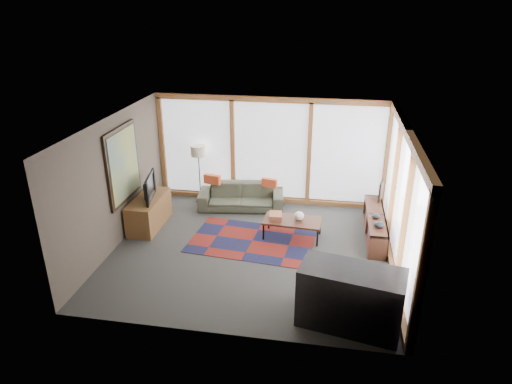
% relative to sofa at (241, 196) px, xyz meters
% --- Properties ---
extents(ground, '(5.50, 5.50, 0.00)m').
position_rel_sofa_xyz_m(ground, '(0.62, -1.94, -0.29)').
color(ground, '#2F2F2D').
rests_on(ground, ground).
extents(room_envelope, '(5.52, 5.02, 2.62)m').
position_rel_sofa_xyz_m(room_envelope, '(1.12, -1.38, 1.25)').
color(room_envelope, '#473B32').
rests_on(room_envelope, ground).
extents(rug, '(2.65, 1.84, 0.01)m').
position_rel_sofa_xyz_m(rug, '(0.55, -1.57, -0.29)').
color(rug, maroon).
rests_on(rug, ground).
extents(sofa, '(2.07, 1.02, 0.58)m').
position_rel_sofa_xyz_m(sofa, '(0.00, 0.00, 0.00)').
color(sofa, '#303327').
rests_on(sofa, ground).
extents(pillow_left, '(0.42, 0.20, 0.22)m').
position_rel_sofa_xyz_m(pillow_left, '(-0.69, -0.02, 0.40)').
color(pillow_left, '#C74A24').
rests_on(pillow_left, sofa).
extents(pillow_right, '(0.38, 0.19, 0.20)m').
position_rel_sofa_xyz_m(pillow_right, '(0.68, 0.01, 0.39)').
color(pillow_right, '#C74A24').
rests_on(pillow_right, sofa).
extents(floor_lamp, '(0.36, 0.36, 1.44)m').
position_rel_sofa_xyz_m(floor_lamp, '(-1.07, 0.21, 0.43)').
color(floor_lamp, '#302416').
rests_on(floor_lamp, ground).
extents(coffee_table, '(1.23, 0.68, 0.40)m').
position_rel_sofa_xyz_m(coffee_table, '(1.34, -1.25, -0.09)').
color(coffee_table, '#331810').
rests_on(coffee_table, ground).
extents(book_stack, '(0.29, 0.35, 0.11)m').
position_rel_sofa_xyz_m(book_stack, '(0.99, -1.23, 0.16)').
color(book_stack, '#985033').
rests_on(book_stack, coffee_table).
extents(vase, '(0.25, 0.25, 0.18)m').
position_rel_sofa_xyz_m(vase, '(1.48, -1.22, 0.20)').
color(vase, '#EEE2CD').
rests_on(vase, coffee_table).
extents(bookshelf, '(0.37, 2.02, 0.51)m').
position_rel_sofa_xyz_m(bookshelf, '(3.05, -0.90, -0.04)').
color(bookshelf, '#331810').
rests_on(bookshelf, ground).
extents(bowl_a, '(0.26, 0.26, 0.11)m').
position_rel_sofa_xyz_m(bowl_a, '(3.07, -1.49, 0.27)').
color(bowl_a, black).
rests_on(bowl_a, bookshelf).
extents(bowl_b, '(0.20, 0.20, 0.08)m').
position_rel_sofa_xyz_m(bowl_b, '(3.04, -1.09, 0.26)').
color(bowl_b, black).
rests_on(bowl_b, bookshelf).
extents(shelf_picture, '(0.13, 0.34, 0.44)m').
position_rel_sofa_xyz_m(shelf_picture, '(3.18, -0.16, 0.44)').
color(shelf_picture, black).
rests_on(shelf_picture, bookshelf).
extents(tv_console, '(0.56, 1.34, 0.67)m').
position_rel_sofa_xyz_m(tv_console, '(-1.80, -1.26, 0.04)').
color(tv_console, brown).
rests_on(tv_console, ground).
extents(television, '(0.31, 0.94, 0.54)m').
position_rel_sofa_xyz_m(television, '(-1.80, -1.30, 0.64)').
color(television, black).
rests_on(television, tv_console).
extents(bar_counter, '(1.65, 1.01, 0.97)m').
position_rel_sofa_xyz_m(bar_counter, '(2.47, -3.88, 0.20)').
color(bar_counter, black).
rests_on(bar_counter, ground).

